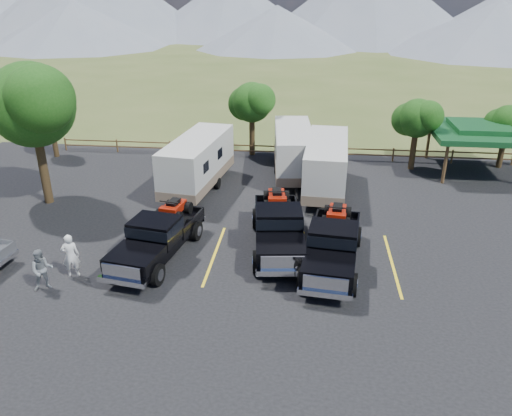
# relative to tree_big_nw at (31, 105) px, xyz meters

# --- Properties ---
(ground) EXTENTS (320.00, 320.00, 0.00)m
(ground) POSITION_rel_tree_big_nw_xyz_m (12.55, -9.03, -5.60)
(ground) COLOR #415323
(ground) RESTS_ON ground
(asphalt_lot) EXTENTS (44.00, 34.00, 0.04)m
(asphalt_lot) POSITION_rel_tree_big_nw_xyz_m (12.55, -6.03, -5.58)
(asphalt_lot) COLOR black
(asphalt_lot) RESTS_ON ground
(stall_lines) EXTENTS (12.12, 5.50, 0.01)m
(stall_lines) POSITION_rel_tree_big_nw_xyz_m (12.55, -5.03, -5.55)
(stall_lines) COLOR yellow
(stall_lines) RESTS_ON asphalt_lot
(tree_big_nw) EXTENTS (5.54, 5.18, 7.84)m
(tree_big_nw) POSITION_rel_tree_big_nw_xyz_m (0.00, 0.00, 0.00)
(tree_big_nw) COLOR #312313
(tree_big_nw) RESTS_ON ground
(tree_ne_a) EXTENTS (3.11, 2.92, 4.76)m
(tree_ne_a) POSITION_rel_tree_big_nw_xyz_m (21.52, 7.99, -2.11)
(tree_ne_a) COLOR #312313
(tree_ne_a) RESTS_ON ground
(tree_ne_b) EXTENTS (2.77, 2.59, 4.27)m
(tree_ne_b) POSITION_rel_tree_big_nw_xyz_m (27.52, 8.99, -2.47)
(tree_ne_b) COLOR #312313
(tree_ne_b) RESTS_ON ground
(tree_north) EXTENTS (3.46, 3.24, 5.25)m
(tree_north) POSITION_rel_tree_big_nw_xyz_m (10.52, 9.99, -1.76)
(tree_north) COLOR #312313
(tree_north) RESTS_ON ground
(tree_nw_small) EXTENTS (2.59, 2.43, 3.85)m
(tree_nw_small) POSITION_rel_tree_big_nw_xyz_m (-3.48, 7.99, -2.81)
(tree_nw_small) COLOR #312313
(tree_nw_small) RESTS_ON ground
(rail_fence) EXTENTS (36.12, 0.12, 1.00)m
(rail_fence) POSITION_rel_tree_big_nw_xyz_m (14.55, 9.47, -4.99)
(rail_fence) COLOR brown
(rail_fence) RESTS_ON ground
(pavilion) EXTENTS (6.20, 6.20, 3.22)m
(pavilion) POSITION_rel_tree_big_nw_xyz_m (25.55, 7.97, -2.81)
(pavilion) COLOR brown
(pavilion) RESTS_ON ground
(mountain_range) EXTENTS (209.00, 71.00, 20.00)m
(mountain_range) POSITION_rel_tree_big_nw_xyz_m (4.92, 96.95, 2.28)
(mountain_range) COLOR slate
(mountain_range) RESTS_ON ground
(rig_left) EXTENTS (3.16, 6.75, 2.17)m
(rig_left) POSITION_rel_tree_big_nw_xyz_m (8.08, -5.40, -4.51)
(rig_left) COLOR black
(rig_left) RESTS_ON asphalt_lot
(rig_center) EXTENTS (3.00, 7.00, 2.27)m
(rig_center) POSITION_rel_tree_big_nw_xyz_m (13.39, -3.89, -4.46)
(rig_center) COLOR black
(rig_center) RESTS_ON asphalt_lot
(rig_right) EXTENTS (2.93, 6.82, 2.21)m
(rig_right) POSITION_rel_tree_big_nw_xyz_m (15.86, -5.32, -4.49)
(rig_right) COLOR black
(rig_right) RESTS_ON asphalt_lot
(trailer_left) EXTENTS (3.30, 9.09, 3.14)m
(trailer_left) POSITION_rel_tree_big_nw_xyz_m (8.11, 2.91, -3.91)
(trailer_left) COLOR silver
(trailer_left) RESTS_ON asphalt_lot
(trailer_center) EXTENTS (2.90, 8.85, 3.06)m
(trailer_center) POSITION_rel_tree_big_nw_xyz_m (13.67, 5.91, -3.95)
(trailer_center) COLOR silver
(trailer_center) RESTS_ON asphalt_lot
(trailer_right) EXTENTS (2.74, 8.95, 3.10)m
(trailer_right) POSITION_rel_tree_big_nw_xyz_m (15.70, 3.28, -3.93)
(trailer_right) COLOR silver
(trailer_right) RESTS_ON asphalt_lot
(person_a) EXTENTS (0.83, 0.68, 1.95)m
(person_a) POSITION_rel_tree_big_nw_xyz_m (4.92, -7.46, -4.58)
(person_a) COLOR white
(person_a) RESTS_ON asphalt_lot
(person_b) EXTENTS (1.07, 0.99, 1.78)m
(person_b) POSITION_rel_tree_big_nw_xyz_m (4.23, -8.56, -4.67)
(person_b) COLOR gray
(person_b) RESTS_ON asphalt_lot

